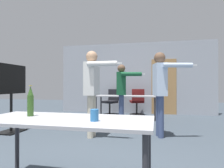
% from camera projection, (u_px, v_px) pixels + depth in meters
% --- Properties ---
extents(back_wall, '(5.92, 0.12, 2.71)m').
position_uv_depth(back_wall, '(135.00, 78.00, 7.70)').
color(back_wall, '#A3A8B2').
rests_on(back_wall, ground_plane).
extents(conference_table_near, '(1.73, 0.75, 0.74)m').
position_uv_depth(conference_table_near, '(66.00, 126.00, 2.00)').
color(conference_table_near, '#A8A8AD').
rests_on(conference_table_near, ground_plane).
extents(conference_table_far, '(1.97, 0.72, 0.74)m').
position_uv_depth(conference_table_far, '(126.00, 98.00, 6.50)').
color(conference_table_far, '#A8A8AD').
rests_on(conference_table_far, ground_plane).
extents(tv_screen, '(0.44, 0.96, 1.55)m').
position_uv_depth(tv_screen, '(11.00, 91.00, 4.55)').
color(tv_screen, black).
rests_on(tv_screen, ground_plane).
extents(person_near_casual, '(0.80, 0.60, 1.79)m').
position_uv_depth(person_near_casual, '(92.00, 84.00, 4.14)').
color(person_near_casual, beige).
rests_on(person_near_casual, ground_plane).
extents(person_far_watching, '(0.87, 0.56, 1.76)m').
position_uv_depth(person_far_watching, '(160.00, 85.00, 4.15)').
color(person_far_watching, '#3D4C75').
rests_on(person_far_watching, ground_plane).
extents(person_right_polo, '(0.84, 0.67, 1.66)m').
position_uv_depth(person_right_polo, '(122.00, 88.00, 5.61)').
color(person_right_polo, '#3D4C75').
rests_on(person_right_polo, ground_plane).
extents(office_chair_far_left, '(0.61, 0.65, 0.93)m').
position_uv_depth(office_chair_far_left, '(111.00, 103.00, 7.34)').
color(office_chair_far_left, black).
rests_on(office_chair_far_left, ground_plane).
extents(office_chair_far_right, '(0.58, 0.63, 0.94)m').
position_uv_depth(office_chair_far_right, '(137.00, 103.00, 7.20)').
color(office_chair_far_right, black).
rests_on(office_chair_far_right, ground_plane).
extents(beer_bottle, '(0.07, 0.07, 0.33)m').
position_uv_depth(beer_bottle, '(30.00, 102.00, 2.16)').
color(beer_bottle, '#2D511E').
rests_on(beer_bottle, conference_table_near).
extents(drink_cup, '(0.08, 0.08, 0.11)m').
position_uv_depth(drink_cup, '(94.00, 115.00, 1.85)').
color(drink_cup, '#2866A3').
rests_on(drink_cup, conference_table_near).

